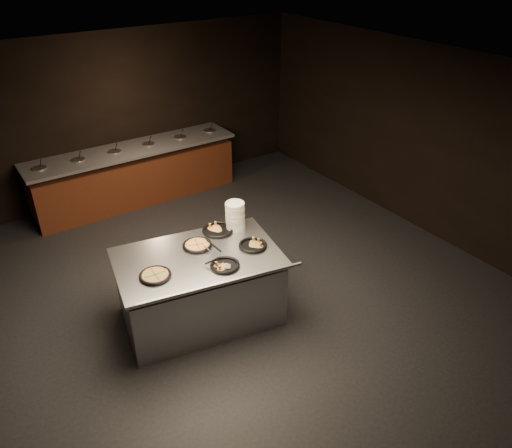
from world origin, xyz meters
The scene contains 11 objects.
room centered at (0.00, 0.00, 1.45)m, with size 7.02×8.02×2.92m.
salad_bar centered at (0.00, 3.56, 0.44)m, with size 3.70×0.83×1.18m.
serving_counter centered at (-0.59, 0.06, 0.44)m, with size 2.13×1.58×0.93m.
plate_stack centered at (0.13, 0.38, 1.11)m, with size 0.25×0.25×0.36m, color silver.
pan_veggie_whole centered at (-1.17, -0.03, 0.95)m, with size 0.36×0.36×0.04m.
pan_cheese_whole centered at (-0.49, 0.26, 0.95)m, with size 0.37×0.37×0.04m.
pan_cheese_slices_a centered at (-0.10, 0.43, 0.95)m, with size 0.40×0.40×0.04m.
pan_cheese_slices_b centered at (-0.43, -0.29, 0.95)m, with size 0.35×0.35×0.04m.
pan_veggie_slices centered at (0.08, -0.12, 0.95)m, with size 0.35×0.35×0.04m.
server_left centered at (-0.42, 0.06, 1.01)m, with size 0.26×0.31×0.18m.
server_right centered at (-0.51, -0.26, 1.00)m, with size 0.26×0.22×0.15m.
Camera 1 is at (-2.75, -4.39, 4.27)m, focal length 35.00 mm.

